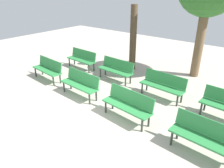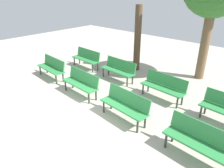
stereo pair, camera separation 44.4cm
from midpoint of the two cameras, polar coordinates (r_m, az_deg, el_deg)
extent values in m
plane|color=#B2A899|center=(6.42, -14.46, -10.85)|extent=(24.00, 24.00, 0.00)
cube|color=#2D8442|center=(9.42, -18.33, 3.50)|extent=(1.63, 0.56, 0.05)
cube|color=#2D8442|center=(9.43, -17.49, 5.23)|extent=(1.60, 0.24, 0.40)
cylinder|color=#2D332D|center=(10.03, -20.94, 2.98)|extent=(0.06, 0.06, 0.40)
cylinder|color=#2D332D|center=(8.86, -16.77, 0.77)|extent=(0.06, 0.06, 0.40)
cylinder|color=#2D332D|center=(10.15, -19.36, 3.50)|extent=(0.06, 0.06, 0.40)
cylinder|color=#2D332D|center=(9.01, -15.05, 1.38)|extent=(0.06, 0.06, 0.40)
cube|color=#2D8442|center=(7.71, -10.43, -0.37)|extent=(1.62, 0.52, 0.05)
cube|color=#2D8442|center=(7.72, -9.42, 1.75)|extent=(1.60, 0.20, 0.40)
cylinder|color=#2D332D|center=(8.24, -14.22, -0.77)|extent=(0.06, 0.06, 0.40)
cylinder|color=#2D332D|center=(7.23, -7.80, -3.98)|extent=(0.06, 0.06, 0.40)
cylinder|color=#2D332D|center=(8.40, -12.46, -0.07)|extent=(0.06, 0.06, 0.40)
cylinder|color=#2D332D|center=(7.41, -5.94, -3.10)|extent=(0.06, 0.06, 0.40)
cube|color=#2D8442|center=(6.28, 1.82, -6.12)|extent=(1.63, 0.57, 0.05)
cube|color=#2D8442|center=(6.29, 3.07, -3.52)|extent=(1.60, 0.25, 0.40)
cylinder|color=#2D332D|center=(6.72, -3.60, -6.17)|extent=(0.06, 0.06, 0.40)
cylinder|color=#2D332D|center=(5.93, 5.87, -10.95)|extent=(0.06, 0.06, 0.40)
cylinder|color=#2D332D|center=(6.91, -1.66, -5.18)|extent=(0.06, 0.06, 0.40)
cylinder|color=#2D332D|center=(6.15, 7.74, -9.64)|extent=(0.06, 0.06, 0.40)
cube|color=#2D8442|center=(5.40, 21.15, -13.90)|extent=(1.62, 0.53, 0.05)
cube|color=#2D8442|center=(5.42, 22.38, -10.78)|extent=(1.60, 0.22, 0.40)
cylinder|color=#2D332D|center=(5.62, 13.42, -13.96)|extent=(0.06, 0.06, 0.40)
cylinder|color=#2D332D|center=(5.85, 15.02, -12.40)|extent=(0.06, 0.06, 0.40)
cube|color=#2D8442|center=(10.36, -9.53, 6.34)|extent=(1.62, 0.50, 0.05)
cube|color=#2D8442|center=(10.41, -8.78, 7.90)|extent=(1.60, 0.19, 0.40)
cylinder|color=#2D332D|center=(10.87, -12.48, 5.71)|extent=(0.06, 0.06, 0.40)
cylinder|color=#2D332D|center=(9.83, -7.52, 4.05)|extent=(0.06, 0.06, 0.40)
cylinder|color=#2D332D|center=(11.05, -11.16, 6.15)|extent=(0.06, 0.06, 0.40)
cylinder|color=#2D332D|center=(10.03, -6.16, 4.55)|extent=(0.06, 0.06, 0.40)
cube|color=#2D8442|center=(8.90, -0.66, 3.57)|extent=(1.62, 0.52, 0.05)
cube|color=#2D8442|center=(8.95, 0.20, 5.37)|extent=(1.60, 0.21, 0.40)
cylinder|color=#2D332D|center=(9.33, -4.49, 3.03)|extent=(0.06, 0.06, 0.40)
cylinder|color=#2D332D|center=(8.45, 2.12, 0.68)|extent=(0.06, 0.06, 0.40)
cylinder|color=#2D332D|center=(9.54, -3.11, 3.57)|extent=(0.06, 0.06, 0.40)
cylinder|color=#2D332D|center=(8.68, 3.48, 1.33)|extent=(0.06, 0.06, 0.40)
cube|color=#2D8442|center=(7.62, 11.51, -0.76)|extent=(1.62, 0.53, 0.05)
cube|color=#2D8442|center=(7.68, 12.44, 1.37)|extent=(1.60, 0.21, 0.40)
cylinder|color=#2D332D|center=(7.93, 6.47, -1.16)|extent=(0.06, 0.06, 0.40)
cylinder|color=#2D332D|center=(7.31, 15.37, -4.35)|extent=(0.06, 0.06, 0.40)
cylinder|color=#2D332D|center=(8.17, 7.79, -0.42)|extent=(0.06, 0.06, 0.40)
cylinder|color=#2D332D|center=(7.57, 16.51, -3.44)|extent=(0.06, 0.06, 0.40)
cylinder|color=#2D332D|center=(7.09, 21.03, -6.20)|extent=(0.06, 0.06, 0.40)
cylinder|color=#2D332D|center=(7.35, 22.01, -5.20)|extent=(0.06, 0.06, 0.40)
cylinder|color=brown|center=(9.68, 21.09, 10.27)|extent=(0.36, 0.36, 2.98)
cylinder|color=#4C3A28|center=(9.94, 4.36, 12.05)|extent=(0.30, 0.30, 2.94)
camera|label=1|loc=(0.22, -91.72, -0.80)|focal=34.23mm
camera|label=2|loc=(0.22, 88.28, 0.80)|focal=34.23mm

